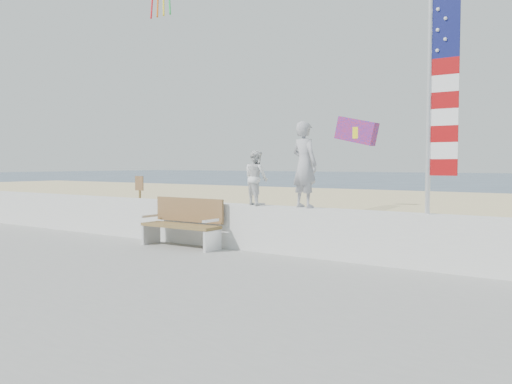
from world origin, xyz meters
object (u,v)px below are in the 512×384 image
adult (305,165)px  child (256,178)px  flag (437,94)px  bench (184,222)px

adult → child: (-1.09, 0.00, -0.26)m
child → flag: size_ratio=0.31×
bench → flag: (5.02, 0.45, 2.30)m
adult → child: bearing=17.8°
bench → flag: 5.54m
adult → bench: adult is taller
bench → flag: bearing=5.2°
adult → bench: size_ratio=0.89×
child → flag: flag is taller
child → flag: 3.76m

